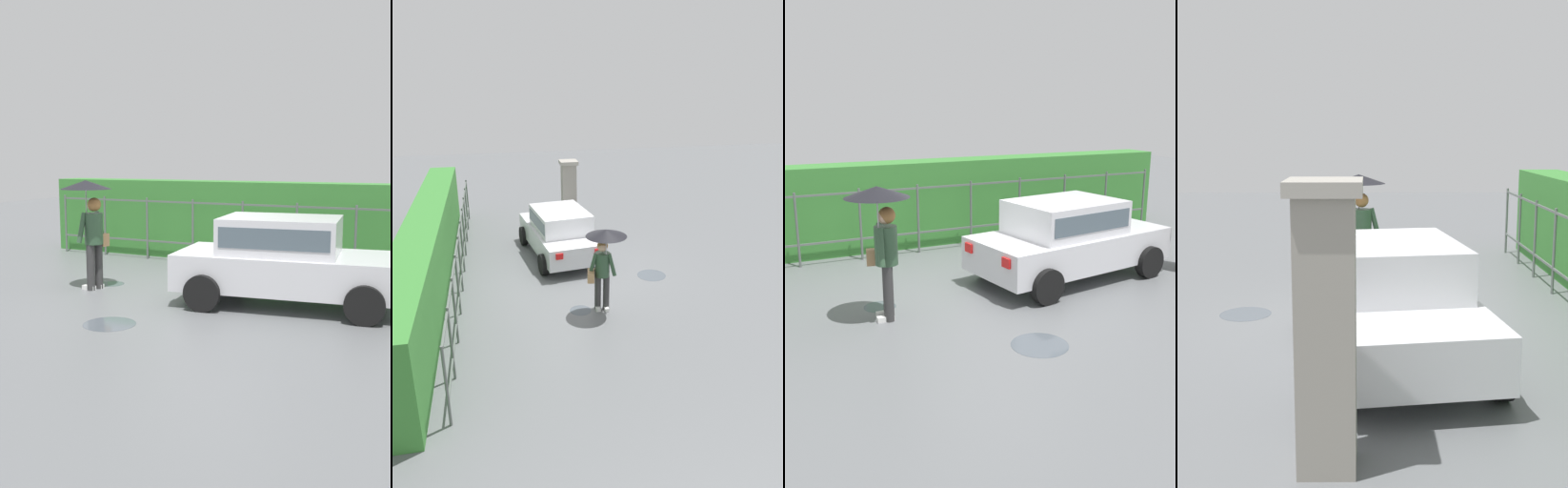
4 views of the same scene
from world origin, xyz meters
The scene contains 7 objects.
ground_plane centered at (0.00, 0.00, 0.00)m, with size 40.00×40.00×0.00m, color slate.
car centered at (1.51, 0.17, 0.80)m, with size 3.91×2.28×1.48m.
pedestrian centered at (-2.09, -0.32, 1.46)m, with size 0.94×0.94×2.04m.
fence_section centered at (0.23, 3.00, 0.83)m, with size 11.30×0.05×1.50m.
hedge_row centered at (0.23, 3.82, 0.95)m, with size 12.25×0.90×1.90m, color #387F33.
puddle_near centered at (-0.46, -2.10, 0.00)m, with size 0.79×0.79×0.00m, color #4C545B.
puddle_far centered at (-2.04, 0.22, 0.00)m, with size 0.52×0.52×0.00m, color #4C545B.
Camera 3 is at (-4.07, -7.79, 3.19)m, focal length 39.60 mm.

